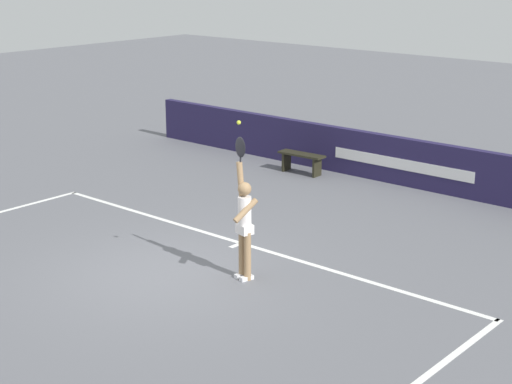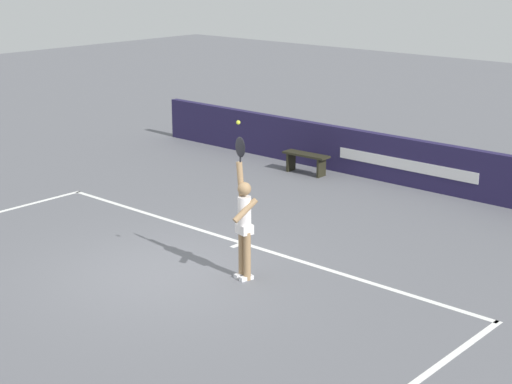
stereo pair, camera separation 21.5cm
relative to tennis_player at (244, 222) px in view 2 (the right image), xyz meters
The scene contains 6 objects.
ground_plane 1.71m from the tennis_player, 148.56° to the right, with size 60.00×60.00×0.00m, color slate.
court_lines 2.31m from the tennis_player, 124.50° to the right, with size 10.38×6.08×0.00m.
back_wall 6.85m from the tennis_player, 99.95° to the left, with size 15.54×0.22×1.13m.
tennis_player is the anchor object (origin of this frame).
tennis_ball 1.76m from the tennis_player, 63.32° to the right, with size 0.07×0.07×0.07m.
courtside_bench_near 6.90m from the tennis_player, 119.63° to the left, with size 1.23×0.41×0.51m.
Camera 2 is at (9.73, -8.60, 5.26)m, focal length 56.86 mm.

